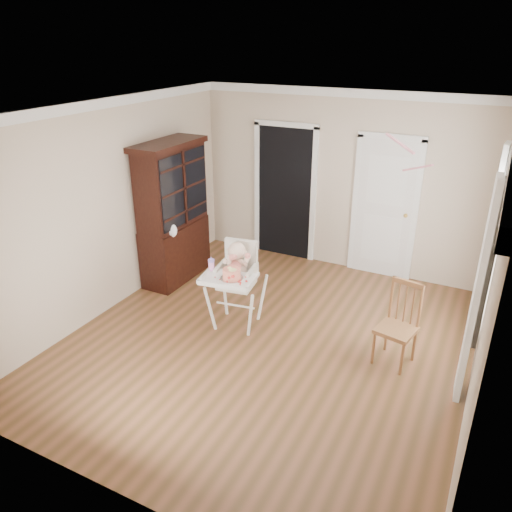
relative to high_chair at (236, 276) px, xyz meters
The scene contains 16 objects.
floor 0.88m from the high_chair, 18.99° to the right, with size 5.00×5.00×0.00m, color brown.
ceiling 2.08m from the high_chair, 18.99° to the right, with size 5.00×5.00×0.00m, color white.
wall_back 2.47m from the high_chair, 77.43° to the left, with size 4.50×4.50×0.00m, color beige.
wall_left 1.86m from the high_chair, behind, with size 5.00×5.00×0.00m, color beige.
wall_right 2.85m from the high_chair, ahead, with size 5.00×5.00×0.00m, color beige.
crown_molding 2.03m from the high_chair, 18.99° to the right, with size 4.50×5.00×0.12m, color white, non-canonical shape.
doorway 2.37m from the high_chair, 99.41° to the left, with size 1.06×0.05×2.22m.
closet_door 2.62m from the high_chair, 62.06° to the left, with size 0.96×0.09×2.13m.
window_right 2.83m from the high_chair, 12.99° to the left, with size 0.13×1.84×2.30m.
high_chair is the anchor object (origin of this frame).
baby 0.17m from the high_chair, 95.19° to the left, with size 0.35×0.26×0.51m.
cake 0.29m from the high_chair, 72.59° to the right, with size 0.27×0.27×0.13m.
sippy_cup 0.34m from the high_chair, 148.01° to the right, with size 0.08×0.08×0.18m.
china_cabinet 1.70m from the high_chair, 151.90° to the left, with size 0.54×1.22×2.05m.
dining_chair 1.97m from the high_chair, ahead, with size 0.46×0.46×0.96m.
streamer 2.43m from the high_chair, 28.11° to the left, with size 0.03×0.50×0.02m, color pink, non-canonical shape.
Camera 1 is at (2.17, -4.58, 3.40)m, focal length 35.00 mm.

